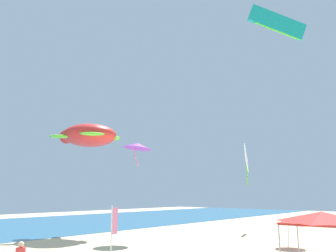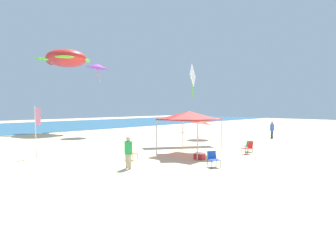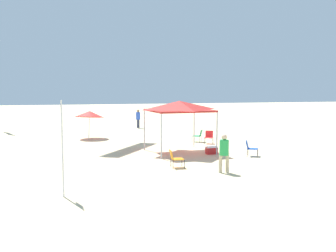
# 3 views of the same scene
# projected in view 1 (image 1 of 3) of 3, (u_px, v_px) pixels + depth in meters

# --- Properties ---
(ocean_strip) EXTENTS (120.00, 26.06, 0.02)m
(ocean_strip) POSITION_uv_depth(u_px,v_px,m) (9.00, 227.00, 38.92)
(ocean_strip) COLOR #28668E
(ocean_strip) RESTS_ON ground
(canopy_tent) EXTENTS (3.39, 3.50, 2.89)m
(canopy_tent) POSITION_uv_depth(u_px,v_px,m) (322.00, 218.00, 15.95)
(canopy_tent) COLOR #B7B7BC
(canopy_tent) RESTS_ON ground
(beach_umbrella) EXTENTS (2.09, 2.06, 2.12)m
(beach_umbrella) POSITION_uv_depth(u_px,v_px,m) (289.00, 222.00, 24.07)
(beach_umbrella) COLOR silver
(beach_umbrella) RESTS_ON ground
(banner_flag) EXTENTS (0.36, 0.06, 3.23)m
(banner_flag) POSITION_uv_depth(u_px,v_px,m) (112.00, 237.00, 14.28)
(banner_flag) COLOR silver
(banner_flag) RESTS_ON ground
(kite_parafoil_teal) EXTENTS (4.18, 4.15, 3.30)m
(kite_parafoil_teal) POSITION_uv_depth(u_px,v_px,m) (277.00, 23.00, 31.48)
(kite_parafoil_teal) COLOR teal
(kite_delta_purple) EXTENTS (3.36, 3.35, 2.05)m
(kite_delta_purple) POSITION_uv_depth(u_px,v_px,m) (138.00, 146.00, 28.81)
(kite_delta_purple) COLOR purple
(kite_turtle_red) EXTENTS (6.10, 6.86, 2.29)m
(kite_turtle_red) POSITION_uv_depth(u_px,v_px,m) (88.00, 136.00, 32.38)
(kite_turtle_red) COLOR red
(kite_diamond_white) EXTENTS (2.85, 1.32, 4.42)m
(kite_diamond_white) POSITION_uv_depth(u_px,v_px,m) (246.00, 159.00, 35.82)
(kite_diamond_white) COLOR white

